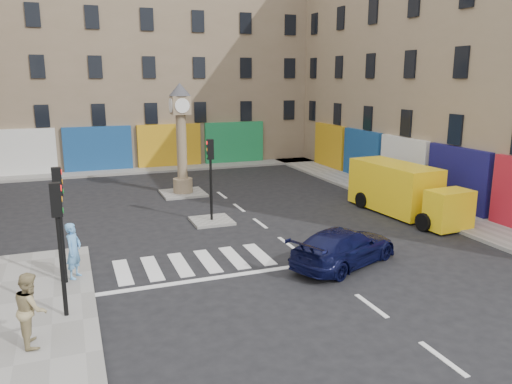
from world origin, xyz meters
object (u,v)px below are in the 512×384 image
traffic_light_left_far (59,207)px  traffic_light_island (211,167)px  traffic_light_left_near (59,229)px  pedestrian_blue (74,251)px  clock_pillar (181,132)px  yellow_van (403,190)px  pedestrian_tan (31,309)px  navy_sedan (344,247)px

traffic_light_left_far → traffic_light_island: size_ratio=1.00×
traffic_light_left_near → pedestrian_blue: bearing=83.7°
clock_pillar → yellow_van: size_ratio=0.91×
traffic_light_island → pedestrian_tan: size_ratio=2.02×
navy_sedan → yellow_van: bearing=-75.2°
traffic_light_island → navy_sedan: bearing=-66.7°
pedestrian_blue → pedestrian_tan: pedestrian_blue is taller
clock_pillar → yellow_van: clock_pillar is taller
traffic_light_left_near → clock_pillar: clock_pillar is taller
traffic_light_left_near → clock_pillar: size_ratio=0.61×
traffic_light_left_far → clock_pillar: clock_pillar is taller
traffic_light_island → pedestrian_tan: (-7.04, -9.11, -1.53)m
navy_sedan → yellow_van: (6.07, 4.86, 0.53)m
navy_sedan → pedestrian_tan: size_ratio=2.50×
clock_pillar → navy_sedan: size_ratio=1.34×
traffic_light_left_near → traffic_light_left_far: 2.40m
navy_sedan → pedestrian_blue: bearing=55.1°
clock_pillar → pedestrian_blue: 12.84m
clock_pillar → yellow_van: 12.25m
traffic_light_island → pedestrian_tan: traffic_light_island is taller
traffic_light_left_far → pedestrian_blue: traffic_light_left_far is taller
yellow_van → pedestrian_tan: 17.57m
traffic_light_left_near → pedestrian_tan: (-0.74, -1.31, -1.56)m
traffic_light_left_near → yellow_van: bearing=20.9°
traffic_light_island → navy_sedan: size_ratio=0.81×
traffic_light_left_far → yellow_van: traffic_light_left_far is taller
traffic_light_left_far → pedestrian_blue: 1.61m
traffic_light_left_far → clock_pillar: bearing=61.1°
traffic_light_island → clock_pillar: (0.00, 6.00, 0.96)m
traffic_light_left_near → traffic_light_left_far: bearing=90.0°
traffic_light_island → pedestrian_blue: (-6.00, -5.08, -1.52)m
navy_sedan → pedestrian_tan: 10.24m
navy_sedan → yellow_van: size_ratio=0.68×
traffic_light_island → traffic_light_left_far: bearing=-139.4°
yellow_van → navy_sedan: bearing=-145.4°
traffic_light_left_far → traffic_light_island: traffic_light_left_far is taller
clock_pillar → navy_sedan: 13.47m
yellow_van → pedestrian_blue: size_ratio=3.66×
traffic_light_left_far → clock_pillar: 13.05m
pedestrian_blue → pedestrian_tan: (-1.04, -4.03, -0.00)m
traffic_light_island → yellow_van: (9.00, -1.96, -1.40)m
yellow_van → pedestrian_blue: (-15.00, -3.12, -0.12)m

